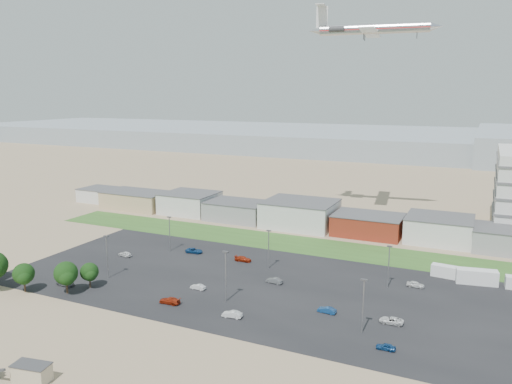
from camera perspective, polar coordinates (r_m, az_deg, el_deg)
The scene contains 30 objects.
ground at distance 97.98m, azimuth -6.23°, elevation -14.04°, with size 700.00×700.00×0.00m, color #957C5F.
parking_lot at distance 112.19m, azimuth 1.37°, elevation -10.63°, with size 120.00×50.00×0.01m, color black.
grass_strip at distance 142.03m, azimuth 4.69°, elevation -5.94°, with size 160.00×16.00×0.02m, color #335921.
hills_backdrop at distance 392.44m, azimuth 23.91°, elevation 4.72°, with size 700.00×200.00×9.00m, color gray, non-canonical shape.
building_row at distance 164.12m, azimuth 1.44°, elevation -2.13°, with size 170.00×20.00×8.00m, color silver, non-canonical shape.
portable_shed at distance 84.45m, azimuth -24.25°, elevation -18.32°, with size 5.54×2.88×2.79m, color #BDAF8F, non-canonical shape.
box_trailer_a at distance 124.43m, azimuth 21.09°, elevation -8.50°, with size 7.32×2.29×2.75m, color silver, non-canonical shape.
box_trailer_b at distance 122.87m, azimuth 23.91°, elevation -8.84°, with size 8.70×2.72×3.26m, color silver, non-canonical shape.
tree_mid at distance 118.33m, azimuth -25.00°, elevation -8.68°, with size 4.79×4.79×7.18m, color black, non-canonical shape.
tree_right at distance 113.87m, azimuth -20.89°, elevation -8.92°, with size 5.29×5.29×7.94m, color black, non-canonical shape.
tree_near at distance 115.82m, azimuth -18.50°, elevation -8.84°, with size 4.23×4.23×6.34m, color black, non-canonical shape.
lightpole_front_l at distance 119.81m, azimuth -16.64°, elevation -7.12°, with size 1.18×0.49×10.05m, color slate, non-canonical shape.
lightpole_front_m at distance 102.49m, azimuth -3.47°, elevation -9.61°, with size 1.25×0.52×10.63m, color slate, non-canonical shape.
lightpole_front_r at distance 91.59m, azimuth 12.14°, elevation -12.66°, with size 1.18×0.49×10.02m, color slate, non-canonical shape.
lightpole_back_l at distance 136.40m, azimuth -9.84°, elevation -4.73°, with size 1.11×0.46×9.44m, color slate, non-canonical shape.
lightpole_back_m at distance 121.20m, azimuth 1.45°, elevation -6.57°, with size 1.12×0.47×9.52m, color slate, non-canonical shape.
lightpole_back_r at distance 113.19m, azimuth 14.92°, elevation -8.26°, with size 1.11×0.46×9.46m, color slate, non-canonical shape.
airliner at distance 169.49m, azimuth 13.29°, elevation 17.70°, with size 41.46×28.27×12.25m, color silver, non-canonical shape.
parked_car_0 at distance 98.02m, azimuth 15.20°, elevation -13.98°, with size 2.02×4.39×1.22m, color silver.
parked_car_1 at distance 99.88m, azimuth 8.10°, elevation -13.21°, with size 1.27×3.65×1.20m, color navy.
parked_car_2 at distance 88.86m, azimuth 14.61°, elevation -16.74°, with size 1.30×3.23×1.10m, color navy.
parked_car_3 at distance 104.38m, azimuth -9.83°, elevation -12.13°, with size 1.82×4.47×1.30m, color maroon.
parked_car_4 at distance 110.59m, azimuth -6.66°, elevation -10.72°, with size 1.20×3.45×1.14m, color silver.
parked_car_5 at distance 135.32m, azimuth -14.73°, elevation -6.87°, with size 1.55×3.86×1.31m, color silver.
parked_car_6 at distance 127.27m, azimuth -1.50°, elevation -7.65°, with size 1.77×4.36×1.27m, color maroon.
parked_car_7 at distance 113.31m, azimuth 2.11°, elevation -10.07°, with size 1.33×3.82×1.26m, color #595B5E.
parked_car_8 at distance 116.46m, azimuth 17.78°, elevation -10.02°, with size 1.50×3.73×1.27m, color silver.
parked_car_9 at distance 134.71m, azimuth -7.09°, elevation -6.67°, with size 2.10×4.56×1.27m, color navy.
parked_car_10 at distance 119.54m, azimuth -20.95°, elevation -9.67°, with size 1.82×4.49×1.30m, color #595B5E.
parked_car_13 at distance 97.24m, azimuth -2.74°, elevation -13.78°, with size 1.36×3.90×1.28m, color silver.
Camera 1 is at (46.45, -75.64, 41.48)m, focal length 35.00 mm.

